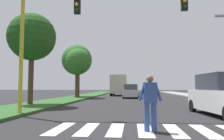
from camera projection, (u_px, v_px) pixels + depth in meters
name	position (u px, v px, depth m)	size (l,w,h in m)	color
ground_plane	(139.00, 97.00, 28.10)	(140.00, 140.00, 0.00)	#262628
crosswalk	(160.00, 130.00, 6.76)	(6.75, 2.20, 0.01)	silver
median_strip	(78.00, 97.00, 26.80)	(3.48, 64.00, 0.15)	#2D5B28
tree_mid	(32.00, 37.00, 15.56)	(3.36, 3.36, 6.41)	#4C3823
tree_far	(78.00, 61.00, 26.07)	(3.03, 3.03, 5.76)	#4C3823
tree_distant	(77.00, 60.00, 27.65)	(3.81, 3.81, 6.49)	#4C3823
sidewalk_right	(208.00, 98.00, 25.40)	(3.00, 64.00, 0.15)	#9E9991
traffic_light_gantry	(76.00, 21.00, 10.10)	(8.88, 0.30, 6.00)	gold
pedestrian_performer	(150.00, 100.00, 6.62)	(0.75, 0.30, 1.69)	#334C8C
sedan_midblock	(131.00, 92.00, 26.38)	(2.06, 4.49, 1.65)	#B7B7BC
truck_box_delivery	(119.00, 85.00, 34.00)	(2.40, 6.20, 3.10)	gray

